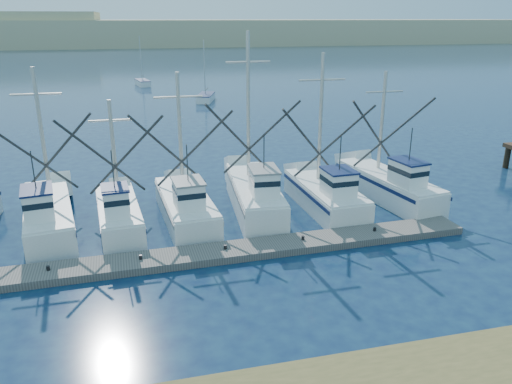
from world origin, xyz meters
TOP-DOWN VIEW (x-y plane):
  - ground at (0.00, 0.00)m, footprint 500.00×500.00m
  - floating_dock at (-6.11, 5.31)m, footprint 27.48×2.67m
  - dune_ridge at (0.00, 210.00)m, footprint 360.00×60.00m
  - trawler_fleet at (-5.91, 10.26)m, footprint 28.22×8.79m
  - sailboat_near at (0.92, 52.61)m, footprint 3.39×5.72m
  - sailboat_far at (-7.04, 71.60)m, footprint 2.60×5.23m

SIDE VIEW (x-z plane):
  - ground at x=0.00m, z-range 0.00..0.00m
  - floating_dock at x=-6.11m, z-range 0.00..0.37m
  - sailboat_near at x=0.92m, z-range -3.55..4.55m
  - sailboat_far at x=-7.04m, z-range -3.55..4.55m
  - trawler_fleet at x=-5.91m, z-range -4.15..6.10m
  - dune_ridge at x=0.00m, z-range 0.00..10.00m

